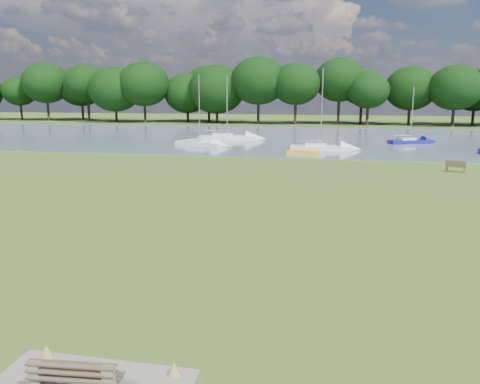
% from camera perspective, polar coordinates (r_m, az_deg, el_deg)
% --- Properties ---
extents(ground, '(220.00, 220.00, 0.00)m').
position_cam_1_polar(ground, '(22.61, -1.37, -3.48)').
color(ground, olive).
extents(river, '(220.00, 40.00, 0.10)m').
position_cam_1_polar(river, '(63.73, 6.84, 6.51)').
color(river, slate).
rests_on(river, ground).
extents(far_bank, '(220.00, 20.00, 0.40)m').
position_cam_1_polar(far_bank, '(93.58, 8.26, 8.21)').
color(far_bank, '#4C6626').
rests_on(far_bank, ground).
extents(riverbank_bench, '(1.53, 0.97, 0.91)m').
position_cam_1_polar(riverbank_bench, '(39.80, 24.78, 2.85)').
color(riverbank_bench, brown).
rests_on(riverbank_bench, ground).
extents(kayak, '(3.36, 1.04, 0.33)m').
position_cam_1_polar(kayak, '(47.23, 7.74, 4.84)').
color(kayak, '#F1AE0E').
rests_on(kayak, river).
extents(tree_line, '(146.27, 9.93, 12.02)m').
position_cam_1_polar(tree_line, '(89.35, 9.06, 12.61)').
color(tree_line, black).
rests_on(tree_line, far_bank).
extents(sailboat_1, '(6.47, 2.15, 8.46)m').
position_cam_1_polar(sailboat_1, '(50.62, 9.69, 5.54)').
color(sailboat_1, silver).
rests_on(sailboat_1, river).
extents(sailboat_2, '(6.40, 3.94, 7.98)m').
position_cam_1_polar(sailboat_2, '(54.48, -4.97, 6.10)').
color(sailboat_2, silver).
rests_on(sailboat_2, river).
extents(sailboat_4, '(5.43, 3.44, 6.66)m').
position_cam_1_polar(sailboat_4, '(59.86, 19.98, 5.96)').
color(sailboat_4, navy).
rests_on(sailboat_4, river).
extents(sailboat_5, '(7.57, 3.19, 7.97)m').
position_cam_1_polar(sailboat_5, '(60.60, -1.65, 6.83)').
color(sailboat_5, silver).
rests_on(sailboat_5, river).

